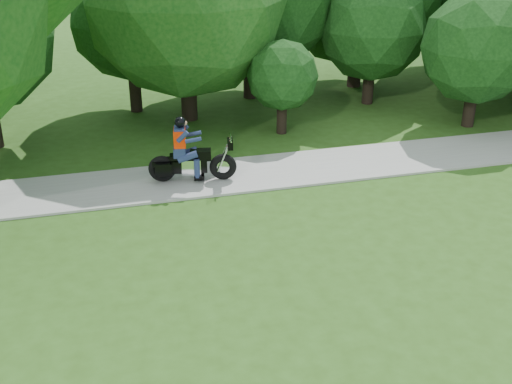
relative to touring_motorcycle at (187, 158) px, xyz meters
name	(u,v)px	position (x,y,z in m)	size (l,w,h in m)	color
walkway	(365,161)	(4.83, 0.09, -0.64)	(60.00, 2.20, 0.06)	#9A9A95
touring_motorcycle	(187,158)	(0.00, 0.00, 0.00)	(2.18, 0.90, 1.67)	black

